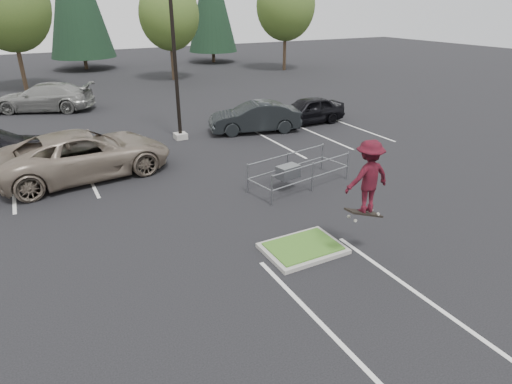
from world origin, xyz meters
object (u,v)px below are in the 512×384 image
light_pole (174,46)px  car_far_silver (46,97)px  decid_b (9,8)px  car_l_tan (85,154)px  decid_c (169,17)px  car_r_charc (255,117)px  cart_corral (291,171)px  skateboarder (368,177)px  car_r_black (307,110)px  decid_d (285,8)px

light_pole → car_far_silver: light_pole is taller
decid_b → car_l_tan: 22.34m
decid_c → car_r_charc: 19.04m
car_r_charc → car_l_tan: bearing=-59.3°
cart_corral → car_r_charc: size_ratio=0.86×
decid_c → skateboarder: bearing=-98.8°
car_far_silver → skateboarder: bearing=39.4°
decid_c → car_r_black: size_ratio=1.89×
decid_b → car_r_charc: 22.47m
light_pole → decid_d: bearing=46.3°
light_pole → car_l_tan: size_ratio=1.52×
decid_b → decid_d: bearing=-0.5°
car_far_silver → cart_corral: bearing=45.6°
light_pole → car_r_charc: size_ratio=2.09×
decid_b → car_far_silver: 10.03m
decid_d → car_r_charc: (-13.49, -18.95, -5.11)m
decid_d → car_r_black: (-9.99, -18.83, -5.16)m
light_pole → cart_corral: 9.09m
decid_b → decid_c: (12.00, -0.70, -0.79)m
car_r_charc → car_r_black: car_r_charc is taller
car_l_tan → car_far_silver: (-0.50, 13.16, -0.05)m
decid_c → car_far_silver: decid_c is taller
car_l_tan → decid_c: bearing=-33.1°
decid_d → car_far_silver: bearing=-160.1°
decid_c → cart_corral: (-3.93, -25.91, -4.55)m
decid_b → car_r_charc: (10.51, -19.15, -5.25)m
decid_d → cart_corral: 31.28m
car_l_tan → car_r_charc: car_l_tan is taller
car_l_tan → car_far_silver: bearing=-4.4°
decid_c → car_r_charc: decid_c is taller
decid_d → decid_b: bearing=179.5°
decid_b → skateboarder: (7.21, -31.53, -3.67)m
cart_corral → skateboarder: skateboarder is taller
car_l_tan → car_r_black: 12.78m
light_pole → decid_b: 19.70m
decid_d → decid_c: bearing=-177.6°
decid_d → cart_corral: decid_d is taller
decid_c → decid_d: 12.03m
decid_b → car_l_tan: size_ratio=1.45×
light_pole → decid_d: 25.37m
car_far_silver → car_r_black: bearing=75.4°
decid_c → decid_b: bearing=176.7°
decid_c → cart_corral: size_ratio=2.02×
car_l_tan → car_r_charc: bearing=-80.8°
decid_b → decid_d: size_ratio=1.02×
decid_c → car_r_charc: bearing=-94.6°
skateboarder → car_r_charc: bearing=-102.5°
decid_c → decid_d: decid_d is taller
cart_corral → decid_d: bearing=48.8°
car_r_charc → car_r_black: bearing=106.9°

